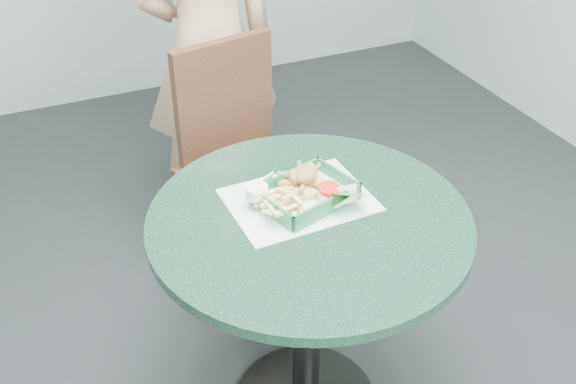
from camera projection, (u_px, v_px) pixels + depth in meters
name	position (u px, v px, depth m)	size (l,w,h in m)	color
cafe_table	(308.00, 270.00, 1.89)	(0.87, 0.87, 0.75)	black
dining_chair	(235.00, 151.00, 2.51)	(0.40, 0.40, 0.93)	#472B17
diner_person	(208.00, 35.00, 2.60)	(0.62, 0.41, 1.71)	#DDAA8A
placemat	(299.00, 206.00, 1.85)	(0.38, 0.29, 0.00)	silver
food_basket	(306.00, 203.00, 1.84)	(0.24, 0.18, 0.05)	#237046
crab_sandwich	(308.00, 184.00, 1.85)	(0.13, 0.13, 0.07)	#DBAF64
fries_pile	(274.00, 202.00, 1.80)	(0.11, 0.12, 0.04)	#E6CD86
sauce_ramekin	(257.00, 189.00, 1.83)	(0.06, 0.06, 0.03)	white
garnish_cup	(332.00, 204.00, 1.79)	(0.11, 0.10, 0.04)	silver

